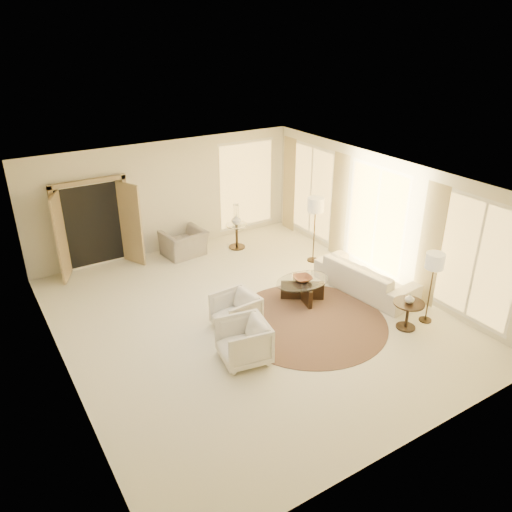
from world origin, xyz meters
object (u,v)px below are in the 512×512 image
floor_lamp_near (316,208)px  side_vase (236,220)px  end_vase (410,298)px  armchair_left (236,310)px  accent_chair (184,239)px  side_table (237,234)px  armchair_right (243,340)px  bowl (303,279)px  floor_lamp_far (434,264)px  coffee_table (302,288)px  sofa (366,277)px  end_table (408,311)px

floor_lamp_near → side_vase: 2.16m
floor_lamp_near → side_vase: floor_lamp_near is taller
floor_lamp_near → end_vase: size_ratio=8.62×
armchair_left → accent_chair: 3.62m
accent_chair → side_table: 1.39m
armchair_right → armchair_left: bearing=167.8°
floor_lamp_near → bowl: 2.15m
armchair_right → side_vase: bearing=161.6°
bowl → end_vase: (1.05, -1.94, 0.16)m
accent_chair → side_table: accent_chair is taller
floor_lamp_far → end_vase: bearing=177.0°
accent_chair → coffee_table: size_ratio=0.64×
armchair_right → side_vase: size_ratio=3.06×
side_vase → bowl: bearing=-93.0°
accent_chair → end_vase: bearing=106.2°
floor_lamp_far → end_vase: 0.79m
sofa → bowl: (-1.40, 0.41, 0.16)m
armchair_right → side_vase: side_vase is taller
side_table → bowl: side_table is taller
accent_chair → floor_lamp_near: (2.57, -1.98, 0.95)m
armchair_right → end_table: (3.18, -0.78, -0.03)m
coffee_table → floor_lamp_far: (1.57, -1.97, 0.96)m
armchair_right → floor_lamp_near: 4.44m
end_vase → side_vase: side_vase is taller
armchair_left → end_table: (2.79, -1.73, -0.01)m
sofa → side_vase: (-1.24, 3.49, 0.45)m
accent_chair → side_table: bearing=161.1°
sofa → side_table: sofa is taller
armchair_left → end_table: 3.29m
coffee_table → side_vase: 3.12m
accent_chair → bowl: bearing=102.8°
sofa → armchair_left: armchair_left is taller
side_vase → armchair_right: bearing=-118.4°
sofa → accent_chair: (-2.60, 3.79, 0.11)m
side_vase → end_table: bearing=-80.0°
armchair_left → floor_lamp_far: 3.85m
accent_chair → end_vase: (2.25, -5.31, 0.21)m
bowl → accent_chair: bearing=109.6°
side_vase → sofa: bearing=-70.5°
armchair_right → end_table: 3.28m
accent_chair → floor_lamp_far: 6.07m
coffee_table → end_table: (1.05, -1.94, 0.10)m
side_table → end_vase: size_ratio=3.44×
side_table → end_table: bearing=-80.0°
sofa → side_vase: side_vase is taller
side_table → floor_lamp_far: floor_lamp_far is taller
side_table → armchair_left: bearing=-120.1°
armchair_left → floor_lamp_far: bearing=58.0°
sofa → side_table: bearing=12.4°
armchair_left → end_vase: 3.30m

